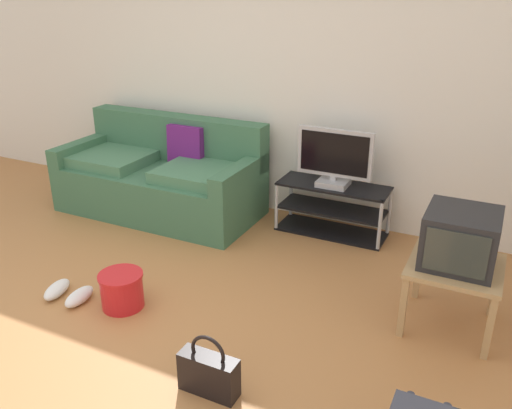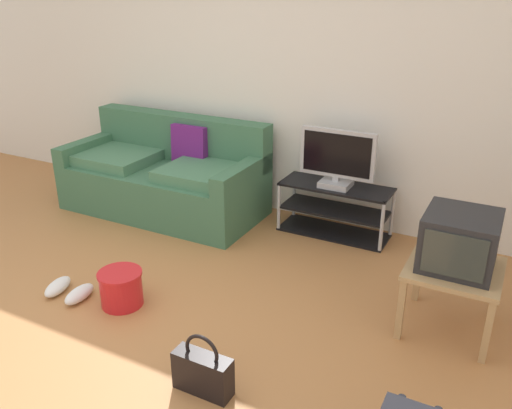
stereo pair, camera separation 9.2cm
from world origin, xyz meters
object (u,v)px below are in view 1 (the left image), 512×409
at_px(flat_tv, 335,159).
at_px(couch, 162,178).
at_px(tv_stand, 332,209).
at_px(cleaning_bucket, 122,289).
at_px(crt_tv, 460,238).
at_px(side_table, 454,273).
at_px(sneakers_pair, 68,293).
at_px(handbag, 209,373).

bearing_deg(flat_tv, couch, -172.51).
bearing_deg(tv_stand, cleaning_bucket, -117.33).
relative_size(crt_tv, cleaning_bucket, 1.48).
relative_size(side_table, sneakers_pair, 1.55).
distance_m(couch, tv_stand, 1.63).
height_order(flat_tv, crt_tv, flat_tv).
xyz_separation_m(crt_tv, handbag, (-1.06, -1.21, -0.48)).
distance_m(flat_tv, crt_tv, 1.46).
bearing_deg(sneakers_pair, tv_stand, 54.63).
bearing_deg(sneakers_pair, cleaning_bucket, 13.44).
height_order(couch, flat_tv, flat_tv).
bearing_deg(cleaning_bucket, handbag, -25.37).
distance_m(side_table, cleaning_bucket, 2.15).
bearing_deg(tv_stand, couch, -171.73).
distance_m(flat_tv, sneakers_pair, 2.31).
xyz_separation_m(flat_tv, sneakers_pair, (-1.30, -1.80, -0.64)).
xyz_separation_m(tv_stand, cleaning_bucket, (-0.89, -1.73, -0.09)).
bearing_deg(handbag, flat_tv, 91.42).
relative_size(couch, sneakers_pair, 5.29).
relative_size(side_table, cleaning_bucket, 1.84).
relative_size(couch, tv_stand, 1.99).
xyz_separation_m(side_table, crt_tv, (-0.00, 0.02, 0.23)).
distance_m(side_table, sneakers_pair, 2.57).
xyz_separation_m(crt_tv, cleaning_bucket, (-2.00, -0.76, -0.48)).
height_order(side_table, sneakers_pair, side_table).
bearing_deg(side_table, tv_stand, 138.54).
distance_m(couch, handbag, 2.56).
xyz_separation_m(flat_tv, cleaning_bucket, (-0.89, -1.71, -0.55)).
height_order(crt_tv, cleaning_bucket, crt_tv).
distance_m(couch, cleaning_bucket, 1.67).
xyz_separation_m(flat_tv, crt_tv, (1.11, -0.94, -0.07)).
distance_m(handbag, cleaning_bucket, 1.05).
bearing_deg(cleaning_bucket, sneakers_pair, -166.56).
xyz_separation_m(side_table, handbag, (-1.06, -1.20, -0.25)).
relative_size(side_table, crt_tv, 1.24).
height_order(flat_tv, side_table, flat_tv).
bearing_deg(sneakers_pair, couch, 101.14).
height_order(couch, handbag, couch).
distance_m(tv_stand, side_table, 1.49).
bearing_deg(side_table, cleaning_bucket, -159.55).
xyz_separation_m(tv_stand, handbag, (0.05, -2.18, -0.09)).
bearing_deg(flat_tv, sneakers_pair, -125.71).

